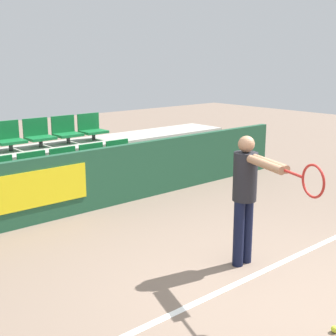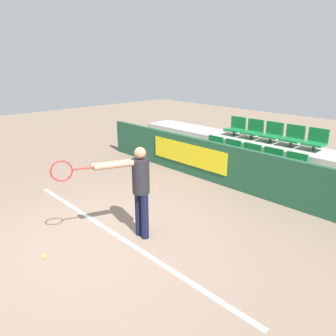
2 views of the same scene
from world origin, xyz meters
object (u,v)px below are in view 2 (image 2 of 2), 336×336
object	(u,v)px
stadium_chair_7	(272,133)
stadium_chair_8	(293,137)
stadium_chair_1	(230,151)
tennis_player	(136,185)
stadium_chair_9	(316,141)
stadium_chair_6	(253,130)
stadium_chair_3	(270,161)
stadium_chair_0	(213,147)
stadium_chair_4	(294,166)
stadium_chair_2	(249,156)
tennis_ball	(44,257)
stadium_chair_5	(236,127)

from	to	relation	value
stadium_chair_7	stadium_chair_8	xyz separation A→B (m)	(0.57, 0.00, 0.00)
stadium_chair_1	tennis_player	bearing A→B (deg)	-76.91
stadium_chair_9	stadium_chair_6	bearing A→B (deg)	180.00
stadium_chair_3	stadium_chair_1	bearing A→B (deg)	180.00
stadium_chair_3	stadium_chair_9	size ratio (longest dim) A/B	1.00
stadium_chair_8	stadium_chair_9	size ratio (longest dim) A/B	1.00
stadium_chair_7	stadium_chair_9	world-z (taller)	same
stadium_chair_1	stadium_chair_8	bearing A→B (deg)	41.09
stadium_chair_0	stadium_chair_4	size ratio (longest dim) A/B	1.00
stadium_chair_4	tennis_player	xyz separation A→B (m)	(-0.85, -3.73, 0.31)
stadium_chair_8	stadium_chair_6	bearing A→B (deg)	180.00
stadium_chair_6	stadium_chair_0	bearing A→B (deg)	-119.83
stadium_chair_0	stadium_chair_3	bearing A→B (deg)	0.00
stadium_chair_2	tennis_ball	bearing A→B (deg)	-91.88
stadium_chair_4	tennis_ball	xyz separation A→B (m)	(-1.31, -5.16, -0.61)
stadium_chair_6	tennis_player	world-z (taller)	tennis_player
tennis_ball	stadium_chair_0	bearing A→B (deg)	100.67
stadium_chair_7	tennis_ball	distance (m)	6.25
stadium_chair_2	stadium_chair_7	distance (m)	1.08
tennis_player	stadium_chair_0	bearing A→B (deg)	130.97
stadium_chair_1	stadium_chair_5	world-z (taller)	stadium_chair_5
stadium_chair_0	stadium_chair_2	distance (m)	1.14
stadium_chair_3	stadium_chair_7	distance (m)	1.22
stadium_chair_3	stadium_chair_8	size ratio (longest dim) A/B	1.00
stadium_chair_8	tennis_player	world-z (taller)	tennis_player
stadium_chair_1	stadium_chair_2	world-z (taller)	same
stadium_chair_9	tennis_ball	bearing A→B (deg)	-102.03
stadium_chair_2	stadium_chair_3	distance (m)	0.57
stadium_chair_0	stadium_chair_4	bearing A→B (deg)	0.00
stadium_chair_8	stadium_chair_4	bearing A→B (deg)	-60.17
stadium_chair_0	stadium_chair_4	world-z (taller)	same
stadium_chair_1	tennis_player	world-z (taller)	tennis_player
stadium_chair_0	stadium_chair_1	distance (m)	0.57
stadium_chair_5	stadium_chair_9	size ratio (longest dim) A/B	1.00
stadium_chair_0	stadium_chair_2	xyz separation A→B (m)	(1.14, 0.00, 0.00)
stadium_chair_5	stadium_chair_8	size ratio (longest dim) A/B	1.00
stadium_chair_2	stadium_chair_5	size ratio (longest dim) A/B	1.00
stadium_chair_4	stadium_chair_5	world-z (taller)	stadium_chair_5
stadium_chair_0	stadium_chair_9	size ratio (longest dim) A/B	1.00
stadium_chair_2	tennis_ball	world-z (taller)	stadium_chair_2
stadium_chair_7	stadium_chair_9	bearing A→B (deg)	0.00
stadium_chair_8	tennis_ball	bearing A→B (deg)	-96.86
stadium_chair_6	tennis_ball	distance (m)	6.26
tennis_ball	stadium_chair_2	bearing A→B (deg)	88.12
stadium_chair_9	tennis_player	xyz separation A→B (m)	(-0.85, -4.72, -0.10)
stadium_chair_5	stadium_chair_9	bearing A→B (deg)	0.00
stadium_chair_7	tennis_player	bearing A→B (deg)	-86.42
stadium_chair_7	stadium_chair_4	bearing A→B (deg)	-41.09
tennis_player	tennis_ball	xyz separation A→B (m)	(-0.47, -1.44, -0.92)
stadium_chair_0	stadium_chair_9	world-z (taller)	stadium_chair_9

